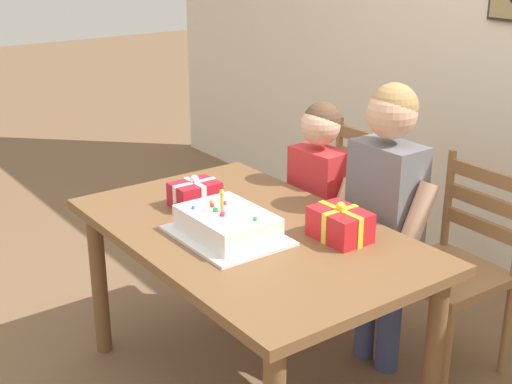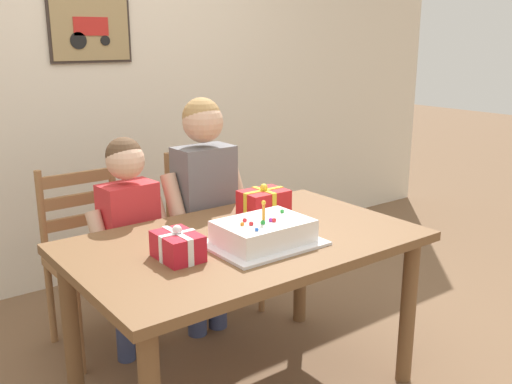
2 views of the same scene
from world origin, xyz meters
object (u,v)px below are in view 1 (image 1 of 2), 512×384
Objects in this scene: gift_box_red_large at (340,224)px; child_older at (386,202)px; dining_table at (250,252)px; gift_box_beside_cake at (195,194)px; child_younger at (318,194)px; birthday_cake at (227,225)px; chair_left at (342,217)px; chair_right at (454,268)px.

gift_box_red_large is 0.18× the size of child_older.
dining_table is 0.37m from gift_box_beside_cake.
child_older reaches higher than child_younger.
gift_box_beside_cake is (-0.35, 0.07, 0.00)m from birthday_cake.
gift_box_beside_cake is 0.21× the size of chair_left.
chair_left is (-0.36, 0.93, -0.31)m from birthday_cake.
child_younger is at bearing -69.11° from chair_left.
gift_box_red_large reaches higher than gift_box_beside_cake.
gift_box_red_large is 0.37m from child_older.
chair_right is (0.35, 0.82, -0.17)m from dining_table.
birthday_cake is at bearing -11.96° from gift_box_beside_cake.
gift_box_beside_cake is 0.18× the size of child_younger.
child_older is (0.15, 0.68, -0.02)m from birthday_cake.
child_older is 1.14× the size of child_younger.
child_younger is (-0.53, 0.35, -0.12)m from gift_box_red_large.
dining_table is at bearing -105.73° from child_older.
child_younger is at bearing -158.16° from chair_right.
gift_box_beside_cake reaches higher than dining_table.
chair_right is (0.08, 0.60, -0.32)m from gift_box_red_large.
birthday_cake is 0.48× the size of chair_left.
birthday_cake is (0.01, -0.11, 0.15)m from dining_table.
birthday_cake reaches higher than gift_box_beside_cake.
gift_box_red_large is at bearing -73.00° from child_older.
dining_table is at bearing 6.03° from gift_box_beside_cake.
chair_left is 0.70m from chair_right.
chair_right is 0.73× the size of child_older.
chair_right is at bearing 69.83° from birthday_cake.
child_older is at bearing 77.55° from birthday_cake.
gift_box_beside_cake is 0.79m from child_older.
birthday_cake reaches higher than gift_box_red_large.
birthday_cake is at bearing -102.45° from child_older.
gift_box_red_large is 0.65m from child_younger.
dining_table is at bearing -140.66° from gift_box_red_large.
birthday_cake is 0.35× the size of child_older.
gift_box_red_large is 0.20× the size of child_younger.
gift_box_red_large is (0.27, 0.22, 0.15)m from dining_table.
dining_table is at bearing -66.76° from chair_left.
gift_box_red_large is (0.26, 0.33, 0.01)m from birthday_cake.
chair_left is 0.73× the size of child_older.
child_older reaches higher than birthday_cake.
gift_box_beside_cake is 0.63m from child_younger.
gift_box_beside_cake is (-0.61, -0.26, -0.01)m from gift_box_red_large.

